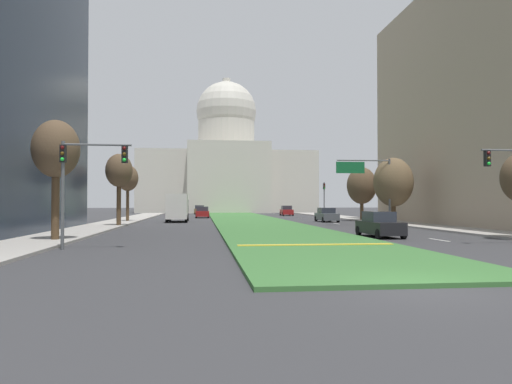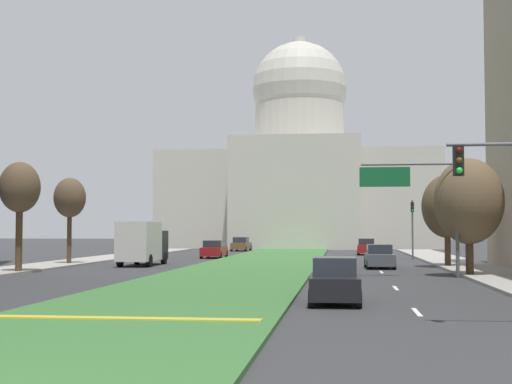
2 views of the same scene
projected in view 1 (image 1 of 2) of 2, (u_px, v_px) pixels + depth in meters
The scene contains 21 objects.
ground_plane at pixel (246, 220), 60.73m from camera, with size 260.00×260.00×0.00m, color #333335.
grass_median at pixel (250, 221), 55.90m from camera, with size 8.72×87.44×0.14m, color #386B33.
median_curb_nose at pixel (316, 245), 23.67m from camera, with size 7.85×0.50×0.04m, color gold.
lane_dashes_right at pixel (313, 220), 60.67m from camera, with size 0.16×68.03×0.01m.
sidewalk_left at pixel (114, 223), 49.39m from camera, with size 4.00×87.44×0.15m, color #9E9991.
sidewalk_right at pixel (386, 222), 52.77m from camera, with size 4.00×87.44×0.15m, color #9E9991.
capitol_building at pixel (227, 166), 108.42m from camera, with size 38.85×22.78×30.82m.
traffic_light_near_left at pixel (81, 171), 22.77m from camera, with size 3.34×0.35×5.20m.
traffic_light_far_right at pixel (324, 195), 69.82m from camera, with size 0.28×0.35×5.20m.
overhead_guide_sign at pixel (370, 178), 45.83m from camera, with size 5.43×0.20×6.50m.
street_tree_left_near at pixel (56, 151), 27.26m from camera, with size 2.65×2.65×7.00m.
street_tree_left_mid at pixel (119, 172), 44.05m from camera, with size 2.46×2.46×6.76m.
street_tree_right_mid at pixel (393, 182), 47.19m from camera, with size 3.89×3.89×6.70m.
street_tree_left_far at pixel (128, 179), 54.02m from camera, with size 2.37×2.37×6.50m.
street_tree_right_far at pixel (362, 186), 57.01m from camera, with size 3.53×3.53×6.47m.
sedan_lead_stopped at pixel (380, 225), 30.97m from camera, with size 1.90×4.46×1.67m.
sedan_midblock at pixel (327, 215), 54.69m from camera, with size 1.98×4.14×1.62m.
sedan_distant at pixel (202, 213), 68.67m from camera, with size 1.96×4.45×1.63m.
sedan_far_horizon at pixel (287, 211), 80.06m from camera, with size 1.99×4.27×1.67m.
sedan_very_far at pixel (200, 210), 89.82m from camera, with size 2.04×4.67×1.66m.
box_truck_delivery at pixel (178, 207), 54.40m from camera, with size 2.40×6.40×3.20m.
Camera 1 is at (-5.68, -11.96, 2.29)m, focal length 33.35 mm.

